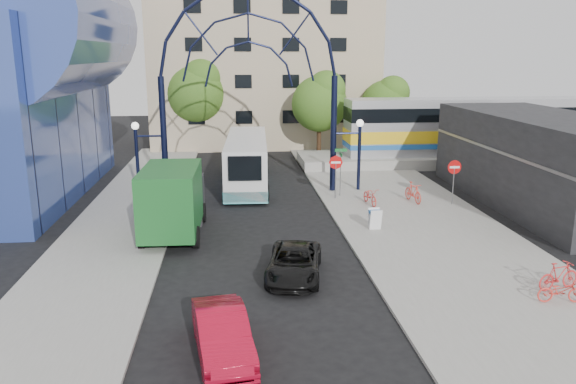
{
  "coord_description": "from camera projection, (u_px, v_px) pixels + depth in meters",
  "views": [
    {
      "loc": [
        -1.05,
        -18.98,
        8.2
      ],
      "look_at": [
        1.46,
        6.0,
        2.03
      ],
      "focal_mm": 35.0,
      "sensor_mm": 36.0,
      "label": 1
    }
  ],
  "objects": [
    {
      "name": "bike_near_b",
      "position": [
        413.0,
        192.0,
        31.48
      ],
      "size": [
        0.85,
        1.91,
        1.11
      ],
      "primitive_type": "imported",
      "rotation": [
        0.0,
        0.0,
        0.18
      ],
      "color": "#F74031",
      "rests_on": "sidewalk_east"
    },
    {
      "name": "bike_far_b",
      "position": [
        559.0,
        276.0,
        19.71
      ],
      "size": [
        1.78,
        0.88,
        1.03
      ],
      "primitive_type": "imported",
      "rotation": [
        0.0,
        0.0,
        1.81
      ],
      "color": "red",
      "rests_on": "sidewalk_east"
    },
    {
      "name": "stop_sign",
      "position": [
        336.0,
        166.0,
        31.98
      ],
      "size": [
        0.8,
        0.07,
        2.5
      ],
      "color": "slate",
      "rests_on": "sidewalk_east"
    },
    {
      "name": "tree_north_c",
      "position": [
        387.0,
        102.0,
        47.54
      ],
      "size": [
        4.16,
        4.16,
        6.5
      ],
      "color": "#382314",
      "rests_on": "ground"
    },
    {
      "name": "sidewalk_east",
      "position": [
        438.0,
        242.0,
        25.02
      ],
      "size": [
        8.0,
        56.0,
        0.12
      ],
      "primitive_type": "cube",
      "color": "gray",
      "rests_on": "ground"
    },
    {
      "name": "ground",
      "position": [
        265.0,
        286.0,
        20.4
      ],
      "size": [
        120.0,
        120.0,
        0.0
      ],
      "primitive_type": "plane",
      "color": "black",
      "rests_on": "ground"
    },
    {
      "name": "black_suv",
      "position": [
        294.0,
        263.0,
        21.07
      ],
      "size": [
        2.67,
        4.49,
        1.17
      ],
      "primitive_type": "imported",
      "rotation": [
        0.0,
        0.0,
        -0.18
      ],
      "color": "black",
      "rests_on": "ground"
    },
    {
      "name": "do_not_enter_sign",
      "position": [
        454.0,
        172.0,
        30.65
      ],
      "size": [
        0.76,
        0.07,
        2.48
      ],
      "color": "slate",
      "rests_on": "sidewalk_east"
    },
    {
      "name": "apartment_block",
      "position": [
        263.0,
        67.0,
        52.71
      ],
      "size": [
        20.0,
        12.1,
        14.0
      ],
      "color": "tan",
      "rests_on": "ground"
    },
    {
      "name": "plaza_west",
      "position": [
        114.0,
        238.0,
        25.55
      ],
      "size": [
        5.0,
        50.0,
        0.12
      ],
      "primitive_type": "cube",
      "color": "gray",
      "rests_on": "ground"
    },
    {
      "name": "tree_north_a",
      "position": [
        321.0,
        101.0,
        44.94
      ],
      "size": [
        4.48,
        4.48,
        7.0
      ],
      "color": "#382314",
      "rests_on": "ground"
    },
    {
      "name": "gateway_arch",
      "position": [
        249.0,
        48.0,
        31.88
      ],
      "size": [
        13.64,
        0.44,
        12.1
      ],
      "color": "black",
      "rests_on": "ground"
    },
    {
      "name": "tree_north_b",
      "position": [
        198.0,
        90.0,
        47.68
      ],
      "size": [
        5.12,
        5.12,
        8.0
      ],
      "color": "#382314",
      "rests_on": "ground"
    },
    {
      "name": "commercial_block_east",
      "position": [
        542.0,
        160.0,
        31.01
      ],
      "size": [
        6.0,
        16.0,
        5.0
      ],
      "primitive_type": "cube",
      "color": "black",
      "rests_on": "ground"
    },
    {
      "name": "train_platform",
      "position": [
        505.0,
        158.0,
        43.5
      ],
      "size": [
        32.0,
        5.0,
        0.8
      ],
      "primitive_type": "cube",
      "color": "gray",
      "rests_on": "ground"
    },
    {
      "name": "bike_near_a",
      "position": [
        370.0,
        196.0,
        30.97
      ],
      "size": [
        0.87,
        1.85,
        0.94
      ],
      "primitive_type": "imported",
      "rotation": [
        0.0,
        0.0,
        0.14
      ],
      "color": "red",
      "rests_on": "sidewalk_east"
    },
    {
      "name": "city_bus",
      "position": [
        247.0,
        160.0,
        35.92
      ],
      "size": [
        3.04,
        11.31,
        3.08
      ],
      "rotation": [
        0.0,
        0.0,
        -0.05
      ],
      "color": "silver",
      "rests_on": "ground"
    },
    {
      "name": "sandwich_board",
      "position": [
        375.0,
        216.0,
        26.54
      ],
      "size": [
        0.55,
        0.61,
        0.99
      ],
      "color": "white",
      "rests_on": "sidewalk_east"
    },
    {
      "name": "bike_far_a",
      "position": [
        561.0,
        291.0,
        18.72
      ],
      "size": [
        1.6,
        0.7,
        0.82
      ],
      "primitive_type": "imported",
      "rotation": [
        0.0,
        0.0,
        1.47
      ],
      "color": "red",
      "rests_on": "sidewalk_east"
    },
    {
      "name": "red_sedan",
      "position": [
        222.0,
        333.0,
        15.59
      ],
      "size": [
        1.96,
        4.15,
        1.31
      ],
      "primitive_type": "imported",
      "rotation": [
        0.0,
        0.0,
        0.15
      ],
      "color": "#A50A21",
      "rests_on": "ground"
    },
    {
      "name": "green_truck",
      "position": [
        174.0,
        200.0,
        26.0
      ],
      "size": [
        2.71,
        6.65,
        3.32
      ],
      "rotation": [
        0.0,
        0.0,
        -0.03
      ],
      "color": "black",
      "rests_on": "ground"
    },
    {
      "name": "street_name_sign",
      "position": [
        341.0,
        162.0,
        32.57
      ],
      "size": [
        0.7,
        0.7,
        2.8
      ],
      "color": "slate",
      "rests_on": "sidewalk_east"
    },
    {
      "name": "train_car",
      "position": [
        508.0,
        126.0,
        42.9
      ],
      "size": [
        25.1,
        3.05,
        4.2
      ],
      "color": "#B7B7BC",
      "rests_on": "train_platform"
    }
  ]
}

